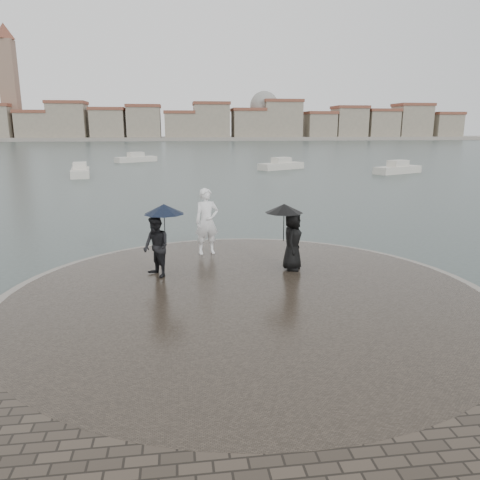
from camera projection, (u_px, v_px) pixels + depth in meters
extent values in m
plane|color=#2B3835|center=(275.00, 379.00, 8.51)|extent=(400.00, 400.00, 0.00)
cylinder|color=gray|center=(247.00, 301.00, 11.84)|extent=(12.50, 12.50, 0.32)
cylinder|color=#2D261E|center=(247.00, 301.00, 11.84)|extent=(11.90, 11.90, 0.36)
imported|color=white|center=(207.00, 221.00, 15.33)|extent=(0.88, 0.67, 2.17)
imported|color=black|center=(156.00, 247.00, 12.99)|extent=(1.00, 1.05, 1.72)
cylinder|color=black|center=(165.00, 229.00, 13.00)|extent=(0.02, 0.02, 0.90)
cone|color=#101931|center=(164.00, 209.00, 12.87)|extent=(1.12, 1.12, 0.28)
imported|color=black|center=(293.00, 241.00, 13.63)|extent=(0.84, 1.00, 1.73)
cylinder|color=black|center=(284.00, 226.00, 13.59)|extent=(0.02, 0.02, 0.90)
cone|color=black|center=(284.00, 208.00, 13.47)|extent=(1.11, 1.11, 0.26)
cube|color=gray|center=(180.00, 139.00, 165.38)|extent=(260.00, 20.00, 1.20)
cube|color=gray|center=(34.00, 127.00, 155.30)|extent=(10.00, 10.00, 9.00)
cube|color=brown|center=(33.00, 112.00, 154.12)|extent=(10.60, 10.60, 1.00)
cube|color=gray|center=(68.00, 123.00, 156.38)|extent=(12.00, 10.00, 12.00)
cube|color=brown|center=(67.00, 103.00, 154.86)|extent=(12.60, 10.60, 1.00)
cube|color=gray|center=(108.00, 126.00, 158.32)|extent=(11.00, 10.00, 10.00)
cube|color=brown|center=(107.00, 109.00, 157.03)|extent=(11.60, 10.60, 1.00)
cube|color=gray|center=(144.00, 124.00, 159.77)|extent=(11.00, 10.00, 11.00)
cube|color=brown|center=(143.00, 106.00, 158.37)|extent=(11.60, 10.60, 1.00)
cube|color=gray|center=(180.00, 127.00, 161.58)|extent=(10.00, 10.00, 9.00)
cube|color=brown|center=(179.00, 112.00, 160.40)|extent=(10.60, 10.60, 1.00)
cube|color=gray|center=(211.00, 123.00, 162.66)|extent=(12.00, 10.00, 12.00)
cube|color=brown|center=(211.00, 103.00, 161.14)|extent=(12.60, 10.60, 1.00)
cube|color=gray|center=(248.00, 126.00, 164.60)|extent=(11.00, 10.00, 10.00)
cube|color=brown|center=(248.00, 110.00, 163.31)|extent=(11.60, 10.60, 1.00)
cube|color=gray|center=(282.00, 122.00, 165.82)|extent=(13.00, 10.00, 13.00)
cube|color=brown|center=(282.00, 101.00, 164.18)|extent=(13.60, 10.60, 1.00)
cube|color=gray|center=(320.00, 127.00, 168.12)|extent=(10.00, 10.00, 9.00)
cube|color=brown|center=(320.00, 113.00, 166.95)|extent=(10.60, 10.60, 1.00)
cube|color=gray|center=(349.00, 124.00, 169.32)|extent=(11.00, 10.00, 11.00)
cube|color=brown|center=(350.00, 107.00, 167.92)|extent=(11.60, 10.60, 1.00)
cube|color=gray|center=(380.00, 126.00, 171.01)|extent=(11.00, 10.00, 10.00)
cube|color=brown|center=(381.00, 110.00, 169.72)|extent=(11.60, 10.60, 1.00)
cube|color=gray|center=(411.00, 123.00, 172.35)|extent=(12.00, 10.00, 12.00)
cube|color=brown|center=(413.00, 105.00, 170.82)|extent=(12.60, 10.60, 1.00)
cube|color=gray|center=(444.00, 127.00, 174.40)|extent=(10.00, 10.00, 9.00)
cube|color=brown|center=(445.00, 113.00, 173.23)|extent=(10.60, 10.60, 1.00)
cube|color=#846654|center=(10.00, 91.00, 153.61)|extent=(5.00, 5.00, 32.00)
cone|color=brown|center=(3.00, 31.00, 149.27)|extent=(6.80, 6.80, 5.00)
sphere|color=gray|center=(264.00, 106.00, 165.67)|extent=(10.00, 10.00, 10.00)
cube|color=beige|center=(397.00, 171.00, 46.42)|extent=(5.64, 3.87, 0.90)
cube|color=beige|center=(398.00, 165.00, 46.28)|extent=(2.32, 1.96, 0.90)
cube|color=beige|center=(281.00, 167.00, 50.93)|extent=(5.53, 4.22, 0.90)
cube|color=beige|center=(281.00, 161.00, 50.79)|extent=(2.33, 2.06, 0.90)
cube|color=beige|center=(136.00, 160.00, 61.79)|extent=(5.51, 4.28, 0.90)
cube|color=beige|center=(136.00, 155.00, 61.65)|extent=(2.33, 2.08, 0.90)
cube|color=beige|center=(81.00, 174.00, 43.64)|extent=(2.48, 5.69, 0.90)
cube|color=beige|center=(80.00, 167.00, 43.50)|extent=(1.51, 2.17, 0.90)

